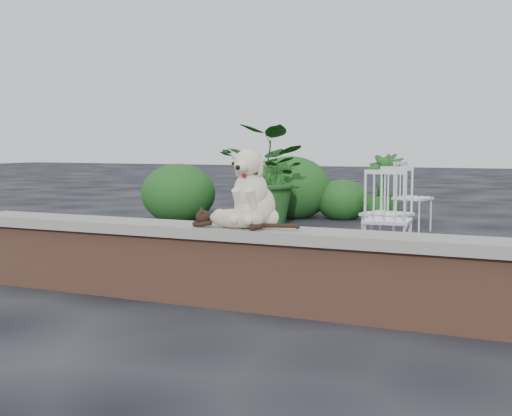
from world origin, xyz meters
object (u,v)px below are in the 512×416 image
at_px(chair_b, 387,212).
at_px(potted_plant_b, 383,189).
at_px(chair_e, 413,197).
at_px(potted_plant_a, 269,176).
at_px(chair_c, 388,219).
at_px(cat, 236,217).
at_px(dog, 255,187).

distance_m(chair_b, potted_plant_b, 2.97).
bearing_deg(chair_e, potted_plant_b, 52.60).
xyz_separation_m(chair_e, potted_plant_a, (-2.02, -0.20, 0.25)).
bearing_deg(chair_c, cat, 68.41).
relative_size(cat, chair_c, 0.98).
xyz_separation_m(dog, chair_c, (0.58, 1.81, -0.39)).
relative_size(chair_e, potted_plant_a, 0.65).
bearing_deg(potted_plant_b, cat, -88.44).
distance_m(chair_b, potted_plant_a, 2.88).
xyz_separation_m(dog, chair_b, (0.45, 2.40, -0.39)).
bearing_deg(chair_b, cat, -83.73).
distance_m(chair_b, chair_e, 2.13).
distance_m(cat, chair_e, 4.70).
bearing_deg(potted_plant_b, chair_e, -53.28).
bearing_deg(dog, chair_b, 81.60).
height_order(dog, potted_plant_b, dog).
height_order(cat, potted_plant_b, potted_plant_b).
height_order(potted_plant_a, potted_plant_b, potted_plant_a).
height_order(chair_e, potted_plant_b, potted_plant_b).
bearing_deg(dog, chair_c, 74.41).
bearing_deg(chair_c, chair_b, -80.38).
bearing_deg(dog, potted_plant_b, 94.62).
height_order(chair_c, chair_b, same).
relative_size(potted_plant_a, potted_plant_b, 1.40).
bearing_deg(chair_e, chair_c, -159.22).
bearing_deg(chair_b, dog, -82.61).
bearing_deg(chair_e, cat, -169.33).
distance_m(dog, chair_e, 4.56).
xyz_separation_m(chair_c, chair_e, (-0.23, 2.72, 0.00)).
distance_m(dog, potted_plant_a, 4.65).
bearing_deg(cat, potted_plant_b, 93.71).
bearing_deg(chair_c, potted_plant_a, -51.23).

